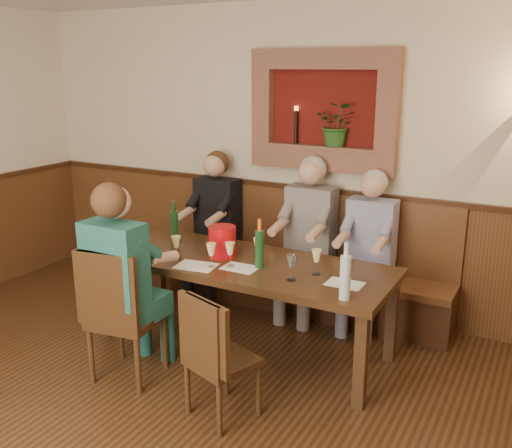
{
  "coord_description": "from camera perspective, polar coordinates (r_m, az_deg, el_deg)",
  "views": [
    {
      "loc": [
        2.13,
        -1.83,
        2.24
      ],
      "look_at": [
        0.1,
        1.9,
        1.05
      ],
      "focal_mm": 40.0,
      "sensor_mm": 36.0,
      "label": 1
    }
  ],
  "objects": [
    {
      "name": "room_shell",
      "position": [
        2.83,
        -20.81,
        7.55
      ],
      "size": [
        6.04,
        6.04,
        2.82
      ],
      "color": "beige",
      "rests_on": "ground"
    },
    {
      "name": "wainscoting",
      "position": [
        3.25,
        -18.53,
        -15.73
      ],
      "size": [
        6.02,
        6.02,
        1.15
      ],
      "color": "#502D17",
      "rests_on": "ground"
    },
    {
      "name": "wall_niche",
      "position": [
        5.15,
        7.07,
        10.7
      ],
      "size": [
        1.36,
        0.3,
        1.06
      ],
      "color": "#57110C",
      "rests_on": "ground"
    },
    {
      "name": "dining_table",
      "position": [
        4.53,
        -1.42,
        -4.56
      ],
      "size": [
        2.4,
        0.9,
        0.75
      ],
      "color": "black",
      "rests_on": "ground"
    },
    {
      "name": "bench",
      "position": [
        5.43,
        3.59,
        -4.98
      ],
      "size": [
        3.0,
        0.45,
        1.11
      ],
      "color": "#381E0F",
      "rests_on": "ground"
    },
    {
      "name": "chair_near_left",
      "position": [
        4.36,
        -12.82,
        -11.24
      ],
      "size": [
        0.52,
        0.52,
        1.02
      ],
      "rotation": [
        0.0,
        0.0,
        0.15
      ],
      "color": "black",
      "rests_on": "ground"
    },
    {
      "name": "chair_near_right",
      "position": [
        3.85,
        -3.56,
        -15.38
      ],
      "size": [
        0.49,
        0.49,
        0.87
      ],
      "rotation": [
        0.0,
        0.0,
        -0.32
      ],
      "color": "black",
      "rests_on": "ground"
    },
    {
      "name": "person_bench_left",
      "position": [
        5.63,
        -4.32,
        -1.35
      ],
      "size": [
        0.43,
        0.52,
        1.44
      ],
      "color": "black",
      "rests_on": "ground"
    },
    {
      "name": "person_bench_mid",
      "position": [
        5.17,
        5.05,
        -2.77
      ],
      "size": [
        0.44,
        0.54,
        1.47
      ],
      "color": "#635C5A",
      "rests_on": "ground"
    },
    {
      "name": "person_bench_right",
      "position": [
        5.0,
        10.99,
        -4.07
      ],
      "size": [
        0.41,
        0.5,
        1.4
      ],
      "color": "navy",
      "rests_on": "ground"
    },
    {
      "name": "person_chair_front",
      "position": [
        4.25,
        -12.83,
        -7.22
      ],
      "size": [
        0.45,
        0.55,
        1.48
      ],
      "color": "#164150",
      "rests_on": "ground"
    },
    {
      "name": "spittoon_bucket",
      "position": [
        4.57,
        -3.4,
        -1.76
      ],
      "size": [
        0.25,
        0.25,
        0.25
      ],
      "primitive_type": "cylinder",
      "rotation": [
        0.0,
        0.0,
        0.14
      ],
      "color": "red",
      "rests_on": "dining_table"
    },
    {
      "name": "wine_bottle_green_a",
      "position": [
        4.3,
        0.35,
        -2.42
      ],
      "size": [
        0.07,
        0.07,
        0.38
      ],
      "rotation": [
        0.0,
        0.0,
        0.0
      ],
      "color": "#19471E",
      "rests_on": "dining_table"
    },
    {
      "name": "wine_bottle_green_b",
      "position": [
        4.93,
        -8.16,
        -0.24
      ],
      "size": [
        0.09,
        0.09,
        0.38
      ],
      "rotation": [
        0.0,
        0.0,
        0.31
      ],
      "color": "#19471E",
      "rests_on": "dining_table"
    },
    {
      "name": "water_bottle",
      "position": [
        3.77,
        8.91,
        -5.18
      ],
      "size": [
        0.1,
        0.1,
        0.39
      ],
      "rotation": [
        0.0,
        0.0,
        -0.41
      ],
      "color": "silver",
      "rests_on": "dining_table"
    },
    {
      "name": "tasting_sheet_a",
      "position": [
        4.8,
        -11.6,
        -2.73
      ],
      "size": [
        0.3,
        0.25,
        0.0
      ],
      "primitive_type": "cube",
      "rotation": [
        0.0,
        0.0,
        -0.27
      ],
      "color": "white",
      "rests_on": "dining_table"
    },
    {
      "name": "tasting_sheet_b",
      "position": [
        4.34,
        -1.59,
        -4.4
      ],
      "size": [
        0.27,
        0.2,
        0.0
      ],
      "primitive_type": "cube",
      "rotation": [
        0.0,
        0.0,
        0.01
      ],
      "color": "white",
      "rests_on": "dining_table"
    },
    {
      "name": "tasting_sheet_c",
      "position": [
        4.08,
        8.87,
        -5.92
      ],
      "size": [
        0.26,
        0.18,
        0.0
      ],
      "primitive_type": "cube",
      "rotation": [
        0.0,
        0.0,
        -0.0
      ],
      "color": "white",
      "rests_on": "dining_table"
    },
    {
      "name": "tasting_sheet_d",
      "position": [
        4.4,
        -6.0,
        -4.19
      ],
      "size": [
        0.34,
        0.26,
        0.0
      ],
      "primitive_type": "cube",
      "rotation": [
        0.0,
        0.0,
        0.14
      ],
      "color": "white",
      "rests_on": "dining_table"
    },
    {
      "name": "wine_glass_0",
      "position": [
        4.65,
        -3.81,
        -1.84
      ],
      "size": [
        0.08,
        0.08,
        0.19
      ],
      "primitive_type": null,
      "color": "white",
      "rests_on": "dining_table"
    },
    {
      "name": "wine_glass_1",
      "position": [
        4.34,
        -2.62,
        -3.07
      ],
      "size": [
        0.08,
        0.08,
        0.19
      ],
      "primitive_type": null,
      "color": "#FCF196",
      "rests_on": "dining_table"
    },
    {
      "name": "wine_glass_2",
      "position": [
        4.33,
        -4.49,
        -3.15
      ],
      "size": [
        0.08,
        0.08,
        0.19
      ],
      "primitive_type": null,
      "color": "#FCF196",
      "rests_on": "dining_table"
    },
    {
      "name": "wine_glass_3",
      "position": [
        4.45,
        0.2,
        -2.59
      ],
      "size": [
        0.08,
        0.08,
        0.19
      ],
      "primitive_type": null,
      "color": "#FCF196",
      "rests_on": "dining_table"
    },
    {
      "name": "wine_glass_4",
      "position": [
        4.87,
        -11.46,
        -1.29
      ],
      "size": [
        0.08,
        0.08,
        0.19
      ],
      "primitive_type": null,
      "color": "#FCF196",
      "rests_on": "dining_table"
    },
    {
      "name": "wine_glass_5",
      "position": [
        4.98,
        -7.86,
        -0.75
      ],
      "size": [
        0.08,
        0.08,
        0.19
      ],
      "primitive_type": null,
      "color": "white",
      "rests_on": "dining_table"
    },
    {
      "name": "wine_glass_6",
      "position": [
        4.2,
        6.07,
        -3.79
      ],
      "size": [
        0.08,
        0.08,
        0.19
      ],
      "primitive_type": null,
      "color": "#FCF196",
      "rests_on": "dining_table"
    },
    {
      "name": "wine_glass_7",
      "position": [
        3.96,
        8.91,
        -5.14
      ],
      "size": [
        0.08,
        0.08,
        0.19
      ],
      "primitive_type": null,
      "color": "white",
      "rests_on": "dining_table"
    },
    {
      "name": "wine_glass_8",
      "position": [
        4.54,
        -7.97,
        -2.36
      ],
      "size": [
        0.08,
        0.08,
        0.19
      ],
      "primitive_type": null,
      "color": "#FCF196",
      "rests_on": "dining_table"
    },
    {
      "name": "wine_glass_9",
      "position": [
        4.08,
        3.57,
        -4.37
      ],
      "size": [
        0.08,
        0.08,
        0.19
      ],
      "primitive_type": null,
      "color": "white",
      "rests_on": "dining_table"
    }
  ]
}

